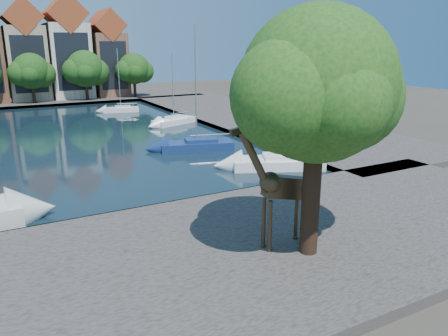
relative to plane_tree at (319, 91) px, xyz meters
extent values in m
plane|color=#38332B|center=(-7.62, 9.01, -7.67)|extent=(160.00, 160.00, 0.00)
cube|color=black|center=(-7.62, 33.01, -7.63)|extent=(38.00, 50.00, 0.08)
cube|color=#524C47|center=(-7.62, 2.01, -7.42)|extent=(50.00, 14.00, 0.50)
cube|color=#524C47|center=(-7.62, 65.01, -7.42)|extent=(60.00, 16.00, 0.50)
cube|color=#524C47|center=(17.38, 33.01, -7.42)|extent=(14.00, 52.00, 0.50)
cylinder|color=#332114|center=(-0.12, 0.01, -4.42)|extent=(0.80, 0.80, 5.50)
sphere|color=#144413|center=(-0.12, 0.01, 0.25)|extent=(6.40, 6.40, 6.40)
sphere|color=#144413|center=(1.80, 0.31, -0.39)|extent=(4.80, 4.80, 4.80)
sphere|color=#144413|center=(-1.88, -0.39, -0.07)|extent=(4.48, 4.48, 4.48)
cube|color=tan|center=(-5.62, 65.01, -1.42)|extent=(5.88, 9.00, 11.50)
cube|color=#A85121|center=(-5.62, 65.01, 5.65)|extent=(5.94, 9.18, 5.94)
cube|color=black|center=(-5.62, 60.53, -1.42)|extent=(4.80, 0.05, 8.62)
cube|color=beige|center=(0.88, 65.01, -1.17)|extent=(6.37, 9.00, 12.00)
cube|color=#A85121|center=(0.88, 65.01, 6.26)|extent=(6.43, 9.18, 6.43)
cube|color=black|center=(0.88, 60.53, -1.17)|extent=(5.20, 0.05, 9.00)
cube|color=brown|center=(7.38, 65.01, -1.92)|extent=(5.39, 9.00, 10.50)
cube|color=#A85121|center=(7.38, 65.01, 4.54)|extent=(5.44, 9.18, 5.44)
cube|color=black|center=(7.38, 60.53, -1.92)|extent=(4.40, 0.05, 7.88)
cylinder|color=#332114|center=(-5.62, 59.51, -5.57)|extent=(0.50, 0.50, 3.20)
sphere|color=#143C11|center=(-5.62, 59.51, -2.35)|extent=(5.40, 5.40, 5.40)
sphere|color=#143C11|center=(-4.00, 59.81, -2.89)|extent=(4.05, 4.05, 4.05)
sphere|color=#143C11|center=(-7.10, 59.11, -2.62)|extent=(3.78, 3.78, 3.78)
cylinder|color=#332114|center=(2.38, 59.51, -5.57)|extent=(0.50, 0.50, 3.20)
sphere|color=#143C11|center=(2.38, 59.51, -2.23)|extent=(5.80, 5.80, 5.80)
sphere|color=#143C11|center=(4.12, 59.81, -2.81)|extent=(4.35, 4.35, 4.35)
sphere|color=#143C11|center=(0.79, 59.11, -2.52)|extent=(4.06, 4.06, 4.06)
cylinder|color=#332114|center=(10.38, 59.51, -5.57)|extent=(0.50, 0.50, 3.20)
sphere|color=#143C11|center=(10.38, 59.51, -2.41)|extent=(5.20, 5.20, 5.20)
sphere|color=#143C11|center=(11.94, 59.81, -2.93)|extent=(3.90, 3.90, 3.90)
sphere|color=#143C11|center=(8.95, 59.11, -2.67)|extent=(3.64, 3.64, 3.64)
cylinder|color=#3E311F|center=(-1.62, 0.88, -5.96)|extent=(0.18, 0.18, 2.41)
cylinder|color=#3E311F|center=(-1.62, 1.38, -5.96)|extent=(0.18, 0.18, 2.41)
cylinder|color=#3E311F|center=(0.22, 0.87, -5.96)|extent=(0.18, 0.18, 2.41)
cylinder|color=#3E311F|center=(0.22, 1.37, -5.96)|extent=(0.18, 0.18, 2.41)
cube|color=#3E311F|center=(-0.64, 1.12, -4.36)|extent=(2.34, 0.64, 1.41)
cylinder|color=#3E311F|center=(-2.36, 1.13, -2.79)|extent=(1.55, 0.35, 2.50)
cube|color=#3E311F|center=(-3.18, 1.14, -1.56)|extent=(0.67, 0.21, 0.38)
cube|color=white|center=(7.38, 13.01, -7.09)|extent=(7.42, 5.12, 0.99)
cube|color=white|center=(7.38, 13.01, -6.76)|extent=(3.51, 2.83, 0.55)
cylinder|color=#B2B2B7|center=(7.38, 13.01, -1.41)|extent=(0.13, 0.13, 10.82)
cube|color=navy|center=(4.38, 21.57, -7.13)|extent=(6.93, 3.96, 0.92)
cube|color=navy|center=(4.38, 21.57, -6.82)|extent=(3.19, 2.31, 0.51)
cylinder|color=#B2B2B7|center=(4.38, 21.57, -1.74)|extent=(0.12, 0.12, 10.27)
cube|color=white|center=(7.38, 34.54, -7.16)|extent=(5.86, 3.82, 0.87)
cube|color=white|center=(7.38, 34.54, -6.87)|extent=(2.75, 2.14, 0.48)
cylinder|color=#B2B2B7|center=(7.38, 34.54, -3.12)|extent=(0.12, 0.12, 7.58)
cube|color=silver|center=(4.38, 46.91, -7.19)|extent=(5.12, 2.76, 0.80)
cube|color=silver|center=(4.38, 46.91, -6.92)|extent=(2.34, 1.64, 0.45)
cylinder|color=#B2B2B7|center=(4.38, 46.91, -2.94)|extent=(0.11, 0.11, 8.04)
camera|label=1|loc=(-11.90, -13.90, 1.91)|focal=35.00mm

